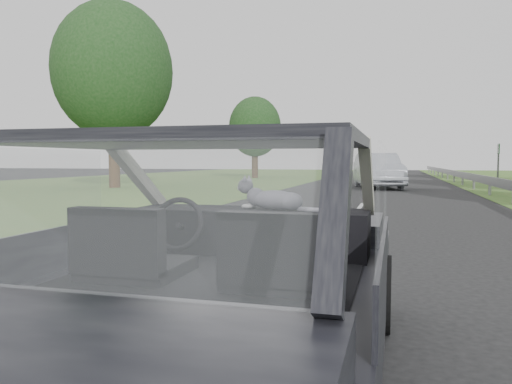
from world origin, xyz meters
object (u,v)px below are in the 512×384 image
Objects in this scene: other_car at (378,170)px; cat at (275,199)px; highway_sign at (498,165)px; subject_car at (219,268)px.

cat is at bearing -101.19° from other_car.
highway_sign is (5.97, 3.69, 0.25)m from other_car.
cat is 0.10× the size of other_car.
cat is at bearing -97.52° from highway_sign.
cat is 0.23× the size of highway_sign.
highway_sign is at bearing 76.71° from subject_car.
subject_car is at bearing -91.80° from cat.
cat is (0.18, 0.60, 0.35)m from subject_car.
subject_car is 7.89× the size of cat.
cat is at bearing 73.40° from subject_car.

